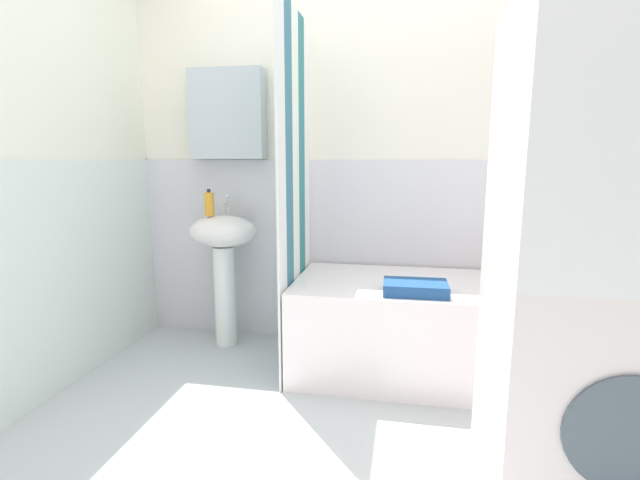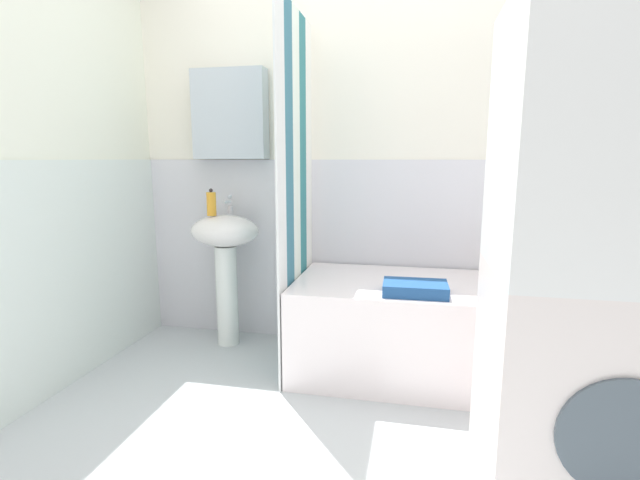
% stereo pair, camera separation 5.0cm
% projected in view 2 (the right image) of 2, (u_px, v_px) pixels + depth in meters
% --- Properties ---
extents(ground_plane, '(4.80, 5.60, 0.04)m').
position_uv_depth(ground_plane, '(340.00, 464.00, 1.87)').
color(ground_plane, silver).
extents(wall_back_tiled, '(3.60, 0.18, 2.40)m').
position_uv_depth(wall_back_tiled, '(366.00, 169.00, 2.90)').
color(wall_back_tiled, white).
rests_on(wall_back_tiled, ground_plane).
extents(wall_left_tiled, '(0.07, 1.81, 2.40)m').
position_uv_depth(wall_left_tiled, '(47.00, 176.00, 2.32)').
color(wall_left_tiled, white).
rests_on(wall_left_tiled, ground_plane).
extents(sink, '(0.44, 0.34, 0.85)m').
position_uv_depth(sink, '(225.00, 251.00, 2.94)').
color(sink, white).
rests_on(sink, ground_plane).
extents(faucet, '(0.03, 0.12, 0.12)m').
position_uv_depth(faucet, '(229.00, 204.00, 2.97)').
color(faucet, silver).
rests_on(faucet, sink).
extents(soap_dispenser, '(0.06, 0.06, 0.17)m').
position_uv_depth(soap_dispenser, '(211.00, 204.00, 2.87)').
color(soap_dispenser, orange).
rests_on(soap_dispenser, sink).
extents(bathtub, '(1.49, 0.74, 0.53)m').
position_uv_depth(bathtub, '(429.00, 329.00, 2.57)').
color(bathtub, white).
rests_on(bathtub, ground_plane).
extents(shower_curtain, '(0.01, 0.74, 2.00)m').
position_uv_depth(shower_curtain, '(296.00, 196.00, 2.59)').
color(shower_curtain, white).
rests_on(shower_curtain, ground_plane).
extents(conditioner_bottle, '(0.05, 0.05, 0.18)m').
position_uv_depth(conditioner_bottle, '(544.00, 261.00, 2.68)').
color(conditioner_bottle, white).
rests_on(conditioner_bottle, bathtub).
extents(body_wash_bottle, '(0.05, 0.05, 0.18)m').
position_uv_depth(body_wash_bottle, '(527.00, 261.00, 2.67)').
color(body_wash_bottle, '#207659').
rests_on(body_wash_bottle, bathtub).
extents(shampoo_bottle, '(0.06, 0.06, 0.17)m').
position_uv_depth(shampoo_bottle, '(506.00, 261.00, 2.72)').
color(shampoo_bottle, gold).
rests_on(shampoo_bottle, bathtub).
extents(towel_folded, '(0.33, 0.22, 0.06)m').
position_uv_depth(towel_folded, '(415.00, 288.00, 2.31)').
color(towel_folded, navy).
rests_on(towel_folded, bathtub).
extents(washer_dryer_stack, '(0.63, 0.60, 1.69)m').
position_uv_depth(washer_dryer_stack, '(597.00, 275.00, 1.45)').
color(washer_dryer_stack, white).
rests_on(washer_dryer_stack, ground_plane).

